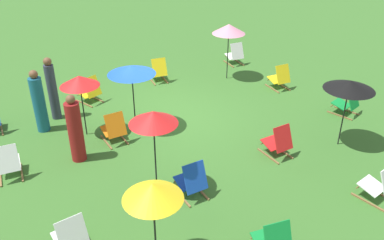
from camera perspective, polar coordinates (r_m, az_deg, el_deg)
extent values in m
plane|color=#386B28|center=(11.36, -3.59, 0.11)|extent=(40.00, 40.00, 0.00)
cube|color=olive|center=(10.13, 12.54, -4.28)|extent=(0.11, 0.76, 0.04)
cube|color=olive|center=(9.87, 10.64, -5.03)|extent=(0.11, 0.76, 0.04)
cube|color=red|center=(9.93, 11.36, -3.17)|extent=(0.52, 0.48, 0.13)
cube|color=red|center=(9.60, 12.69, -2.53)|extent=(0.50, 0.29, 0.57)
cylinder|color=olive|center=(10.09, 10.58, -3.00)|extent=(0.44, 0.07, 0.03)
cube|color=olive|center=(15.53, 6.60, 8.07)|extent=(0.19, 0.75, 0.04)
cube|color=olive|center=(15.32, 5.17, 7.85)|extent=(0.19, 0.75, 0.04)
cube|color=white|center=(15.42, 5.75, 8.96)|extent=(0.56, 0.52, 0.13)
cube|color=white|center=(15.09, 6.37, 9.61)|extent=(0.52, 0.34, 0.57)
cylinder|color=olive|center=(15.61, 5.37, 8.94)|extent=(0.44, 0.12, 0.03)
cube|color=olive|center=(10.58, -9.74, -2.46)|extent=(0.10, 0.76, 0.04)
cube|color=olive|center=(10.46, -11.96, -3.08)|extent=(0.10, 0.76, 0.04)
cube|color=orange|center=(10.48, -11.17, -1.35)|extent=(0.52, 0.47, 0.13)
cube|color=orange|center=(10.09, -10.70, -0.69)|extent=(0.50, 0.29, 0.57)
cylinder|color=olive|center=(10.68, -11.53, -1.21)|extent=(0.44, 0.07, 0.03)
cube|color=#148C38|center=(7.35, 10.59, -16.27)|extent=(0.58, 0.55, 0.13)
cube|color=#148C38|center=(6.98, 12.04, -16.20)|extent=(0.53, 0.37, 0.57)
cylinder|color=olive|center=(7.52, 9.78, -15.67)|extent=(0.43, 0.15, 0.03)
cube|color=olive|center=(9.94, -22.82, -6.77)|extent=(0.19, 0.75, 0.04)
cube|color=olive|center=(9.97, -25.32, -7.26)|extent=(0.19, 0.75, 0.04)
cube|color=white|center=(9.90, -24.39, -5.51)|extent=(0.56, 0.52, 0.13)
cube|color=white|center=(9.50, -24.64, -5.04)|extent=(0.52, 0.34, 0.57)
cylinder|color=olive|center=(10.11, -24.37, -5.25)|extent=(0.44, 0.12, 0.03)
cube|color=olive|center=(13.69, 12.67, 4.66)|extent=(0.17, 0.75, 0.04)
cube|color=olive|center=(13.43, 11.18, 4.36)|extent=(0.17, 0.75, 0.04)
cube|color=yellow|center=(13.53, 11.79, 5.64)|extent=(0.55, 0.51, 0.13)
cube|color=yellow|center=(13.21, 12.68, 6.29)|extent=(0.52, 0.33, 0.57)
cylinder|color=olive|center=(13.70, 11.26, 5.68)|extent=(0.44, 0.11, 0.03)
cube|color=olive|center=(13.93, -3.91, 5.75)|extent=(0.22, 0.75, 0.04)
cube|color=olive|center=(13.81, -5.65, 5.47)|extent=(0.22, 0.75, 0.04)
cube|color=yellow|center=(13.86, -4.95, 6.72)|extent=(0.57, 0.54, 0.13)
cube|color=yellow|center=(13.50, -4.60, 7.39)|extent=(0.53, 0.36, 0.57)
cylinder|color=olive|center=(14.07, -5.19, 6.73)|extent=(0.43, 0.13, 0.03)
cube|color=white|center=(7.60, -16.99, -15.43)|extent=(0.48, 0.43, 0.13)
cube|color=white|center=(7.19, -16.43, -15.23)|extent=(0.48, 0.25, 0.57)
cylinder|color=olive|center=(7.79, -17.46, -14.92)|extent=(0.44, 0.03, 0.03)
cube|color=olive|center=(11.96, -25.19, -1.13)|extent=(0.16, 0.76, 0.04)
cube|color=olive|center=(12.83, -13.36, 2.93)|extent=(0.22, 0.75, 0.04)
cube|color=olive|center=(12.60, -14.91, 2.25)|extent=(0.22, 0.75, 0.04)
cube|color=yellow|center=(12.68, -14.54, 3.74)|extent=(0.57, 0.54, 0.13)
cube|color=yellow|center=(12.35, -13.84, 4.56)|extent=(0.53, 0.36, 0.57)
cylinder|color=olive|center=(12.86, -15.04, 3.68)|extent=(0.43, 0.14, 0.03)
cube|color=olive|center=(12.60, 20.91, 1.25)|extent=(0.16, 0.76, 0.04)
cube|color=olive|center=(12.23, 20.02, 0.59)|extent=(0.16, 0.76, 0.04)
cube|color=#148C38|center=(12.34, 20.25, 2.11)|extent=(0.54, 0.50, 0.13)
cube|color=#148C38|center=(12.12, 21.72, 2.84)|extent=(0.51, 0.32, 0.57)
cylinder|color=olive|center=(12.44, 19.38, 2.12)|extent=(0.44, 0.10, 0.03)
cube|color=olive|center=(9.41, 24.84, -9.38)|extent=(0.08, 0.76, 0.04)
cube|color=olive|center=(9.08, 23.53, -10.59)|extent=(0.08, 0.76, 0.04)
cube|color=white|center=(9.13, 23.96, -8.46)|extent=(0.50, 0.46, 0.13)
cylinder|color=olive|center=(9.23, 22.80, -8.29)|extent=(0.44, 0.05, 0.03)
cube|color=olive|center=(8.67, 1.02, -9.78)|extent=(0.11, 0.76, 0.04)
cube|color=olive|center=(8.50, -1.56, -10.71)|extent=(0.11, 0.76, 0.04)
cube|color=#1947B7|center=(8.49, -0.60, -8.55)|extent=(0.52, 0.48, 0.13)
cube|color=#1947B7|center=(8.12, 0.46, -8.07)|extent=(0.50, 0.29, 0.57)
cylinder|color=olive|center=(8.67, -1.27, -8.24)|extent=(0.44, 0.07, 0.03)
cylinder|color=black|center=(10.44, 20.56, 0.80)|extent=(0.03, 0.03, 1.70)
cone|color=black|center=(10.14, 21.28, 4.60)|extent=(1.19, 1.19, 0.23)
cylinder|color=black|center=(10.60, -15.08, 1.85)|extent=(0.03, 0.03, 1.62)
cone|color=red|center=(10.31, -15.57, 5.33)|extent=(0.98, 0.98, 0.27)
cylinder|color=black|center=(13.76, 5.05, 9.44)|extent=(0.03, 0.03, 1.85)
cone|color=pink|center=(13.52, 5.20, 12.64)|extent=(1.09, 1.09, 0.31)
cylinder|color=black|center=(8.13, -5.21, -4.81)|extent=(0.03, 0.03, 1.88)
cone|color=red|center=(7.71, -5.48, 0.37)|extent=(0.96, 0.96, 0.26)
cylinder|color=black|center=(10.57, -8.21, 2.96)|extent=(0.03, 0.03, 1.77)
cone|color=#194CB2|center=(10.25, -8.51, 6.98)|extent=(1.22, 1.22, 0.21)
cylinder|color=black|center=(6.63, -5.25, -14.90)|extent=(0.03, 0.03, 1.69)
cone|color=yellow|center=(6.15, -5.55, -9.94)|extent=(0.94, 0.94, 0.28)
cylinder|color=#195972|center=(11.18, -20.66, 2.01)|extent=(0.44, 0.44, 1.49)
sphere|color=brown|center=(10.86, -21.41, 5.99)|extent=(0.22, 0.22, 0.22)
cylinder|color=maroon|center=(9.62, -16.06, -1.64)|extent=(0.48, 0.48, 1.47)
sphere|color=brown|center=(9.25, -16.73, 2.79)|extent=(0.21, 0.21, 0.21)
cylinder|color=#333847|center=(11.71, -18.98, 3.71)|extent=(0.37, 0.37, 1.57)
sphere|color=brown|center=(11.39, -19.68, 7.74)|extent=(0.22, 0.22, 0.22)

